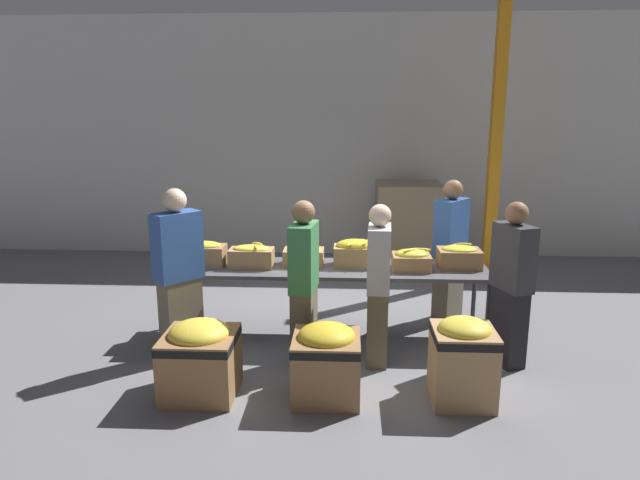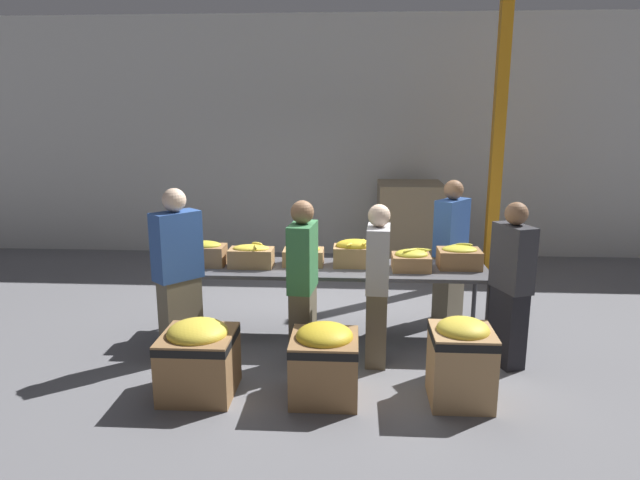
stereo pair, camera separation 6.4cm
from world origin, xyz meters
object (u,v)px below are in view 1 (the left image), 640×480
(volunteer_4, at_px, (179,275))
(volunteer_1, at_px, (304,286))
(banana_box_4, at_px, (412,259))
(donation_bin_1, at_px, (326,359))
(donation_bin_0, at_px, (200,356))
(banana_box_5, at_px, (459,256))
(support_pillar, at_px, (496,144))
(banana_box_1, at_px, (251,256))
(banana_box_3, at_px, (355,252))
(sorting_table, at_px, (333,271))
(pallet_stack_0, at_px, (407,225))
(volunteer_3, at_px, (378,286))
(volunteer_0, at_px, (511,285))
(banana_box_2, at_px, (304,255))
(banana_box_0, at_px, (204,253))
(volunteer_2, at_px, (450,251))
(donation_bin_2, at_px, (463,357))

(volunteer_4, bearing_deg, volunteer_1, -53.94)
(banana_box_4, relative_size, donation_bin_1, 0.62)
(donation_bin_0, distance_m, donation_bin_1, 1.12)
(banana_box_5, relative_size, support_pillar, 0.11)
(banana_box_1, xyz_separation_m, banana_box_3, (1.13, 0.11, 0.03))
(sorting_table, height_order, pallet_stack_0, pallet_stack_0)
(banana_box_5, relative_size, donation_bin_1, 0.67)
(sorting_table, distance_m, banana_box_1, 0.90)
(volunteer_3, bearing_deg, sorting_table, 39.34)
(banana_box_5, xyz_separation_m, support_pillar, (0.89, 2.34, 1.08))
(banana_box_4, bearing_deg, volunteer_1, -147.44)
(banana_box_5, relative_size, volunteer_0, 0.28)
(donation_bin_0, relative_size, donation_bin_1, 1.01)
(banana_box_2, relative_size, volunteer_3, 0.27)
(sorting_table, distance_m, banana_box_3, 0.33)
(banana_box_5, bearing_deg, sorting_table, -177.09)
(volunteer_0, relative_size, donation_bin_0, 2.38)
(volunteer_4, height_order, donation_bin_0, volunteer_4)
(donation_bin_1, relative_size, support_pillar, 0.17)
(banana_box_0, relative_size, banana_box_2, 1.05)
(volunteer_0, relative_size, support_pillar, 0.41)
(volunteer_4, height_order, donation_bin_1, volunteer_4)
(donation_bin_1, bearing_deg, donation_bin_0, 180.00)
(volunteer_2, bearing_deg, donation_bin_0, -12.56)
(volunteer_1, bearing_deg, donation_bin_1, -152.59)
(banana_box_5, bearing_deg, donation_bin_0, -149.71)
(volunteer_1, height_order, volunteer_3, volunteer_1)
(banana_box_0, height_order, pallet_stack_0, pallet_stack_0)
(banana_box_3, xyz_separation_m, pallet_stack_0, (0.87, 2.95, -0.29))
(volunteer_4, relative_size, donation_bin_2, 2.30)
(volunteer_2, distance_m, donation_bin_1, 2.49)
(sorting_table, relative_size, donation_bin_0, 4.90)
(banana_box_0, distance_m, banana_box_2, 1.10)
(banana_box_4, xyz_separation_m, pallet_stack_0, (0.26, 3.07, -0.25))
(support_pillar, bearing_deg, banana_box_4, -120.02)
(banana_box_0, height_order, volunteer_3, volunteer_3)
(banana_box_3, distance_m, volunteer_0, 1.66)
(banana_box_2, height_order, volunteer_0, volunteer_0)
(sorting_table, relative_size, volunteer_2, 1.99)
(banana_box_3, bearing_deg, banana_box_0, -177.58)
(banana_box_4, height_order, support_pillar, support_pillar)
(volunteer_0, distance_m, volunteer_4, 3.28)
(sorting_table, distance_m, banana_box_2, 0.37)
(banana_box_1, distance_m, donation_bin_1, 1.71)
(volunteer_3, xyz_separation_m, donation_bin_0, (-1.59, -0.74, -0.44))
(volunteer_0, relative_size, volunteer_1, 0.99)
(banana_box_0, relative_size, pallet_stack_0, 0.34)
(volunteer_1, relative_size, volunteer_2, 0.98)
(banana_box_4, relative_size, support_pillar, 0.11)
(volunteer_0, relative_size, volunteer_3, 1.02)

